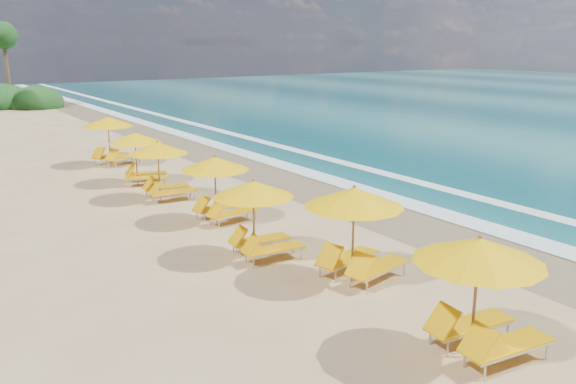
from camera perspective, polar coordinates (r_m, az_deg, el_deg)
name	(u,v)px	position (r m, az deg, el deg)	size (l,w,h in m)	color
ground	(288,226)	(20.49, 0.00, -3.25)	(160.00, 160.00, 0.00)	tan
wet_sand	(375,208)	(22.87, 8.35, -1.53)	(4.00, 160.00, 0.01)	#86744F
surf_foam	(424,197)	(24.71, 13.01, -0.51)	(4.00, 160.00, 0.01)	white
station_1	(483,288)	(12.41, 18.30, -8.78)	(3.01, 2.84, 2.61)	olive
station_2	(358,226)	(15.61, 6.76, -3.32)	(3.22, 3.09, 2.64)	olive
station_3	(260,213)	(17.15, -2.76, -2.08)	(2.75, 2.58, 2.40)	olive
station_4	(220,184)	(20.77, -6.58, 0.76)	(2.76, 2.60, 2.41)	olive
station_5	(163,166)	(24.13, -11.94, 2.43)	(2.74, 2.57, 2.41)	olive
station_6	(140,154)	(27.08, -14.06, 3.54)	(3.02, 2.96, 2.37)	olive
station_7	(112,137)	(31.69, -16.61, 5.09)	(3.40, 3.39, 2.58)	olive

